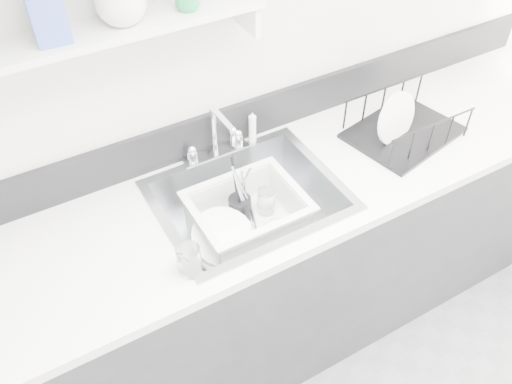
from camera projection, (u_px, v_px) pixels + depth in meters
room_shell at (495, 157)px, 0.85m from camera, size 3.50×3.00×2.60m
counter_run at (250, 277)px, 2.20m from camera, size 3.20×0.62×0.92m
backsplash at (209, 132)px, 2.01m from camera, size 3.20×0.02×0.16m
sink at (249, 214)px, 1.95m from camera, size 0.64×0.52×0.20m
faucet at (216, 144)px, 2.00m from camera, size 0.26×0.18×0.23m
side_sprayer at (252, 127)px, 2.05m from camera, size 0.03×0.03×0.14m
wall_shelf at (95, 36)px, 1.49m from camera, size 1.00×0.16×0.12m
wash_tub at (248, 215)px, 1.94m from camera, size 0.39×0.32×0.15m
plate_stack at (226, 241)px, 1.90m from camera, size 0.27×0.26×0.11m
utensil_cup at (240, 207)px, 1.97m from camera, size 0.08×0.08×0.28m
ladle at (241, 224)px, 1.95m from camera, size 0.26×0.18×0.07m
tumbler_in_tub at (266, 201)px, 2.01m from camera, size 0.09×0.09×0.10m
tumbler_counter at (189, 260)px, 1.61m from camera, size 0.08×0.08×0.10m
dish_rack at (406, 119)px, 2.09m from camera, size 0.48×0.39×0.15m
bowl_small at (278, 231)px, 1.95m from camera, size 0.13×0.13×0.03m
soap_bottle_b at (44, 4)px, 1.37m from camera, size 0.10×0.10×0.20m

